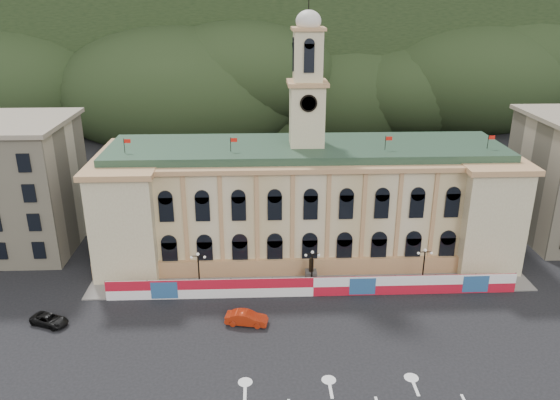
{
  "coord_description": "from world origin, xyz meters",
  "views": [
    {
      "loc": [
        -6.38,
        -42.94,
        34.76
      ],
      "look_at": [
        -3.94,
        18.0,
        11.48
      ],
      "focal_mm": 35.0,
      "sensor_mm": 36.0,
      "label": 1
    }
  ],
  "objects_px": {
    "statue": "(311,275)",
    "black_suv": "(49,320)",
    "red_sedan": "(246,318)",
    "lamp_center": "(312,266)"
  },
  "relations": [
    {
      "from": "statue",
      "to": "black_suv",
      "type": "height_order",
      "value": "statue"
    },
    {
      "from": "statue",
      "to": "black_suv",
      "type": "xyz_separation_m",
      "value": [
        -30.0,
        -7.98,
        -0.58
      ]
    },
    {
      "from": "statue",
      "to": "black_suv",
      "type": "distance_m",
      "value": 31.05
    },
    {
      "from": "red_sedan",
      "to": "black_suv",
      "type": "height_order",
      "value": "red_sedan"
    },
    {
      "from": "statue",
      "to": "black_suv",
      "type": "relative_size",
      "value": 0.78
    },
    {
      "from": "lamp_center",
      "to": "red_sedan",
      "type": "bearing_deg",
      "value": -135.93
    },
    {
      "from": "statue",
      "to": "red_sedan",
      "type": "height_order",
      "value": "statue"
    },
    {
      "from": "statue",
      "to": "red_sedan",
      "type": "bearing_deg",
      "value": -132.47
    },
    {
      "from": "statue",
      "to": "lamp_center",
      "type": "xyz_separation_m",
      "value": [
        0.0,
        -1.0,
        1.89
      ]
    },
    {
      "from": "statue",
      "to": "lamp_center",
      "type": "height_order",
      "value": "lamp_center"
    }
  ]
}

